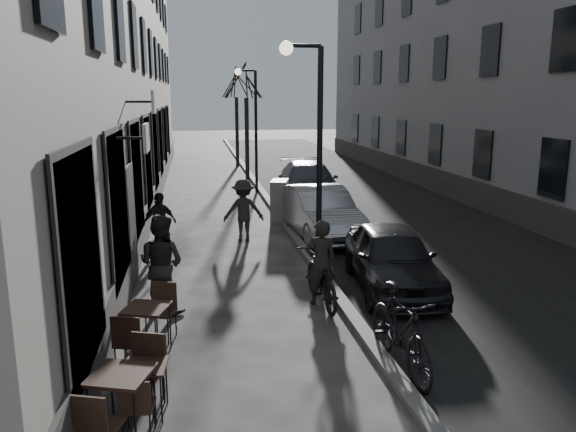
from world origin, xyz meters
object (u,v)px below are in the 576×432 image
object	(u,v)px
bicycle	(321,278)
car_mid	(321,212)
pedestrian_mid	(244,210)
car_far	(308,183)
tree_near	(246,81)
car_near	(392,258)
utility_cabinet	(280,201)
pedestrian_far	(160,224)
bistro_set_a	(122,398)
streetlamp_near	(312,139)
bistro_set_c	(147,326)
moped	(400,331)
streetlamp_far	(252,117)
bistro_set_b	(145,385)
tree_far	(236,83)
pedestrian_near	(161,264)

from	to	relation	value
bicycle	car_mid	xyz separation A→B (m)	(1.20, 5.30, 0.20)
pedestrian_mid	car_far	xyz separation A→B (m)	(2.97, 5.44, -0.12)
tree_near	car_far	world-z (taller)	tree_near
pedestrian_mid	car_near	distance (m)	5.27
utility_cabinet	pedestrian_far	size ratio (longest dim) A/B	0.84
bistro_set_a	bicycle	distance (m)	5.13
streetlamp_near	car_near	bearing A→B (deg)	-15.38
bicycle	car_near	bearing A→B (deg)	-162.32
bistro_set_c	pedestrian_mid	world-z (taller)	pedestrian_mid
pedestrian_far	car_mid	xyz separation A→B (m)	(4.51, 1.17, -0.09)
tree_near	pedestrian_mid	distance (m)	11.66
bistro_set_a	utility_cabinet	bearing A→B (deg)	91.11
bistro_set_c	bicycle	xyz separation A→B (m)	(3.19, 1.71, 0.03)
streetlamp_near	moped	bearing A→B (deg)	-82.56
pedestrian_far	car_far	distance (m)	8.29
utility_cabinet	pedestrian_far	bearing A→B (deg)	-123.00
streetlamp_far	car_far	world-z (taller)	streetlamp_far
bistro_set_a	pedestrian_mid	bearing A→B (deg)	94.91
streetlamp_near	tree_near	xyz separation A→B (m)	(0.07, 15.00, 1.50)
bicycle	pedestrian_mid	distance (m)	5.25
utility_cabinet	moped	xyz separation A→B (m)	(0.25, -10.22, -0.05)
bistro_set_c	car_near	bearing A→B (deg)	43.58
streetlamp_far	car_far	xyz separation A→B (m)	(1.89, -2.53, -2.41)
streetlamp_far	bistro_set_b	distance (m)	17.08
pedestrian_mid	pedestrian_far	size ratio (longest dim) A/B	1.08
car_far	car_mid	bearing A→B (deg)	-93.52
bistro_set_a	streetlamp_near	bearing A→B (deg)	75.24
pedestrian_far	tree_far	bearing A→B (deg)	46.84
tree_near	bistro_set_c	world-z (taller)	tree_near
bistro_set_b	bicycle	world-z (taller)	bicycle
bistro_set_c	moped	xyz separation A→B (m)	(3.74, -1.19, 0.15)
pedestrian_near	car_near	world-z (taller)	pedestrian_near
utility_cabinet	pedestrian_mid	bearing A→B (deg)	-106.25
pedestrian_far	car_mid	distance (m)	4.66
tree_far	car_near	distance (m)	21.88
utility_cabinet	pedestrian_far	world-z (taller)	pedestrian_far
pedestrian_far	car_mid	world-z (taller)	pedestrian_far
pedestrian_far	moped	world-z (taller)	pedestrian_far
tree_far	bistro_set_a	size ratio (longest dim) A/B	3.32
tree_far	bistro_set_a	distance (m)	26.56
pedestrian_near	car_mid	size ratio (longest dim) A/B	0.44
bistro_set_b	car_near	distance (m)	6.31
pedestrian_near	car_far	bearing A→B (deg)	-85.78
streetlamp_far	tree_far	distance (m)	9.12
car_mid	car_far	world-z (taller)	car_far
bistro_set_a	bistro_set_c	bearing A→B (deg)	105.71
bicycle	pedestrian_near	distance (m)	3.08
pedestrian_mid	bistro_set_c	bearing A→B (deg)	73.03
tree_near	tree_far	distance (m)	6.00
tree_near	bistro_set_b	xyz separation A→B (m)	(-3.19, -19.56, -4.25)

